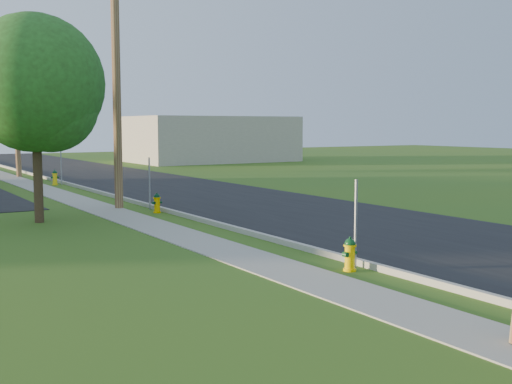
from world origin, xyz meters
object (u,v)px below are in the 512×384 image
Objects in this scene: utility_pole_mid at (116,79)px; tree_verge at (38,89)px; hydrant_near at (350,254)px; utility_pole_far at (15,99)px; hydrant_far at (55,178)px; hydrant_mid at (157,203)px.

utility_pole_mid is 1.44× the size of tree_verge.
hydrant_near is at bearing -87.58° from utility_pole_mid.
utility_pole_far reaches higher than hydrant_near.
tree_verge is 14.49m from hydrant_far.
utility_pole_mid is 18.00m from utility_pole_far.
utility_pole_mid reaches higher than hydrant_near.
tree_verge is at bearing -99.58° from utility_pole_far.
utility_pole_mid is 5.03m from hydrant_mid.
utility_pole_mid reaches higher than utility_pole_far.
tree_verge reaches higher than hydrant_near.
utility_pole_mid is 4.03m from tree_verge.
utility_pole_far is at bearing 91.01° from hydrant_near.
hydrant_far is at bearing 73.70° from tree_verge.
hydrant_far is (0.52, 11.28, -4.55)m from utility_pole_mid.
hydrant_far is (-0.23, 13.21, 0.04)m from hydrant_mid.
utility_pole_mid is 12.82× the size of hydrant_near.
tree_verge is 9.11× the size of hydrant_mid.
tree_verge reaches higher than hydrant_mid.
hydrant_mid is at bearing -89.00° from hydrant_far.
utility_pole_mid is at bearing -92.63° from hydrant_far.
tree_verge is at bearing -106.30° from hydrant_far.
utility_pole_far is 11.47× the size of hydrant_far.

